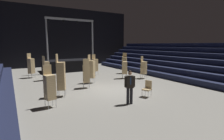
{
  "coord_description": "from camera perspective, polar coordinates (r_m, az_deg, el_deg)",
  "views": [
    {
      "loc": [
        -5.85,
        -9.57,
        3.01
      ],
      "look_at": [
        -0.3,
        -0.25,
        1.4
      ],
      "focal_mm": 27.72,
      "sensor_mm": 36.0,
      "label": 1
    }
  ],
  "objects": [
    {
      "name": "chair_stack_front_left",
      "position": [
        18.11,
        4.1,
        2.25
      ],
      "size": [
        0.62,
        0.62,
        2.14
      ],
      "rotation": [
        0.0,
        0.0,
        2.39
      ],
      "color": "#B2B5BA",
      "rests_on": "ground_plane"
    },
    {
      "name": "chair_stack_mid_centre",
      "position": [
        17.04,
        -5.63,
        1.71
      ],
      "size": [
        0.54,
        0.54,
        2.05
      ],
      "rotation": [
        0.0,
        0.0,
        3.42
      ],
      "color": "#B2B5BA",
      "rests_on": "ground_plane"
    },
    {
      "name": "loose_chair_near_man",
      "position": [
        10.23,
        11.59,
        -5.74
      ],
      "size": [
        0.56,
        0.56,
        0.95
      ],
      "rotation": [
        0.0,
        0.0,
        1.92
      ],
      "color": "#B2B5BA",
      "rests_on": "ground_plane"
    },
    {
      "name": "bleacher_bank_right",
      "position": [
        17.78,
        22.57,
        3.16
      ],
      "size": [
        5.25,
        24.0,
        3.15
      ],
      "rotation": [
        0.0,
        0.0,
        -1.57
      ],
      "color": "#191E38",
      "rests_on": "ground_plane"
    },
    {
      "name": "stage_riser",
      "position": [
        20.64,
        -14.12,
        1.74
      ],
      "size": [
        5.47,
        3.15,
        5.71
      ],
      "color": "black",
      "rests_on": "ground_plane"
    },
    {
      "name": "chair_stack_rear_right",
      "position": [
        17.23,
        -25.14,
        1.3
      ],
      "size": [
        0.61,
        0.61,
        2.22
      ],
      "rotation": [
        0.0,
        0.0,
        3.77
      ],
      "color": "#B2B5BA",
      "rests_on": "ground_plane"
    },
    {
      "name": "chair_stack_mid_right",
      "position": [
        8.75,
        -19.89,
        -5.16
      ],
      "size": [
        0.52,
        0.52,
        2.05
      ],
      "rotation": [
        0.0,
        0.0,
        3.36
      ],
      "color": "#B2B5BA",
      "rests_on": "ground_plane"
    },
    {
      "name": "chair_stack_rear_centre",
      "position": [
        13.59,
        -6.77,
        0.34
      ],
      "size": [
        0.62,
        0.62,
        2.22
      ],
      "rotation": [
        0.0,
        0.0,
        3.91
      ],
      "color": "#B2B5BA",
      "rests_on": "ground_plane"
    },
    {
      "name": "chair_stack_mid_left",
      "position": [
        12.06,
        -8.5,
        -1.12
      ],
      "size": [
        0.56,
        0.56,
        2.05
      ],
      "rotation": [
        0.0,
        0.0,
        5.96
      ],
      "color": "#B2B5BA",
      "rests_on": "ground_plane"
    },
    {
      "name": "chair_stack_aisle_left",
      "position": [
        15.38,
        4.13,
        0.85
      ],
      "size": [
        0.6,
        0.6,
        1.96
      ],
      "rotation": [
        0.0,
        0.0,
        4.18
      ],
      "color": "#B2B5BA",
      "rests_on": "ground_plane"
    },
    {
      "name": "ground_plane",
      "position": [
        11.62,
        0.65,
        -6.82
      ],
      "size": [
        22.0,
        30.0,
        0.1
      ],
      "primitive_type": "cube",
      "color": "gray"
    },
    {
      "name": "chair_stack_rear_left",
      "position": [
        10.34,
        -16.49,
        -1.78
      ],
      "size": [
        0.58,
        0.58,
        2.48
      ],
      "rotation": [
        0.0,
        0.0,
        4.28
      ],
      "color": "#B2B5BA",
      "rests_on": "ground_plane"
    },
    {
      "name": "chair_stack_aisle_right",
      "position": [
        15.61,
        10.41,
        0.84
      ],
      "size": [
        0.58,
        0.58,
        1.96
      ],
      "rotation": [
        0.0,
        0.0,
        3.57
      ],
      "color": "#B2B5BA",
      "rests_on": "ground_plane"
    },
    {
      "name": "arena_end_wall",
      "position": [
        25.27,
        -17.66,
        10.28
      ],
      "size": [
        22.0,
        0.3,
        8.0
      ],
      "primitive_type": "cube",
      "color": "black",
      "rests_on": "ground_plane"
    },
    {
      "name": "chair_stack_front_right",
      "position": [
        15.55,
        -20.9,
        0.55
      ],
      "size": [
        0.51,
        0.51,
        2.05
      ],
      "rotation": [
        0.0,
        0.0,
        4.89
      ],
      "color": "#B2B5BA",
      "rests_on": "ground_plane"
    },
    {
      "name": "man_with_tie",
      "position": [
        8.75,
        5.89,
        -5.01
      ],
      "size": [
        0.57,
        0.34,
        1.73
      ],
      "rotation": [
        0.0,
        0.0,
        2.84
      ],
      "color": "black",
      "rests_on": "ground_plane"
    }
  ]
}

